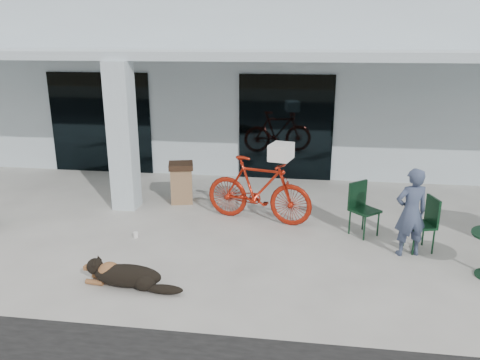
# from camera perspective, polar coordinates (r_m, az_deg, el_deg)

# --- Properties ---
(ground) EXTENTS (80.00, 80.00, 0.00)m
(ground) POSITION_cam_1_polar(r_m,az_deg,el_deg) (8.11, -9.42, -9.31)
(ground) COLOR #BBBAB1
(ground) RESTS_ON ground
(building) EXTENTS (22.00, 7.00, 4.50)m
(building) POSITION_cam_1_polar(r_m,az_deg,el_deg) (15.65, -0.44, 12.12)
(building) COLOR silver
(building) RESTS_ON ground
(storefront_glass_left) EXTENTS (2.80, 0.06, 2.70)m
(storefront_glass_left) POSITION_cam_1_polar(r_m,az_deg,el_deg) (13.30, -16.63, 6.66)
(storefront_glass_left) COLOR black
(storefront_glass_left) RESTS_ON ground
(storefront_glass_right) EXTENTS (2.40, 0.06, 2.70)m
(storefront_glass_right) POSITION_cam_1_polar(r_m,az_deg,el_deg) (12.11, 5.58, 6.34)
(storefront_glass_right) COLOR black
(storefront_glass_right) RESTS_ON ground
(column) EXTENTS (0.50, 0.50, 3.12)m
(column) POSITION_cam_1_polar(r_m,az_deg,el_deg) (10.17, -14.12, 5.09)
(column) COLOR silver
(column) RESTS_ON ground
(overhang) EXTENTS (22.00, 2.80, 0.18)m
(overhang) POSITION_cam_1_polar(r_m,az_deg,el_deg) (10.78, -4.44, 15.03)
(overhang) COLOR silver
(overhang) RESTS_ON column
(bicycle) EXTENTS (2.29, 1.14, 1.32)m
(bicycle) POSITION_cam_1_polar(r_m,az_deg,el_deg) (9.32, 2.27, -1.18)
(bicycle) COLOR #A01E0C
(bicycle) RESTS_ON ground
(laundry_basket) EXTENTS (0.50, 0.60, 0.31)m
(laundry_basket) POSITION_cam_1_polar(r_m,az_deg,el_deg) (8.97, 5.04, 3.45)
(laundry_basket) COLOR white
(laundry_basket) RESTS_ON bicycle
(dog) EXTENTS (1.22, 0.51, 0.40)m
(dog) POSITION_cam_1_polar(r_m,az_deg,el_deg) (7.26, -13.53, -11.14)
(dog) COLOR black
(dog) RESTS_ON ground
(cup_near_dog) EXTENTS (0.11, 0.11, 0.11)m
(cup_near_dog) POSITION_cam_1_polar(r_m,az_deg,el_deg) (8.94, -12.59, -6.55)
(cup_near_dog) COLOR white
(cup_near_dog) RESTS_ON ground
(cafe_chair_far_a) EXTENTS (0.67, 0.67, 1.00)m
(cafe_chair_far_a) POSITION_cam_1_polar(r_m,az_deg,el_deg) (9.00, 14.98, -3.53)
(cafe_chair_far_a) COLOR #133821
(cafe_chair_far_a) RESTS_ON ground
(cafe_chair_far_b) EXTENTS (0.57, 0.54, 0.96)m
(cafe_chair_far_b) POSITION_cam_1_polar(r_m,az_deg,el_deg) (8.66, 21.10, -5.06)
(cafe_chair_far_b) COLOR #133821
(cafe_chair_far_b) RESTS_ON ground
(person) EXTENTS (0.64, 0.51, 1.53)m
(person) POSITION_cam_1_polar(r_m,az_deg,el_deg) (8.32, 20.11, -3.74)
(person) COLOR #3B4764
(person) RESTS_ON ground
(trash_receptacle) EXTENTS (0.65, 0.65, 0.90)m
(trash_receptacle) POSITION_cam_1_polar(r_m,az_deg,el_deg) (10.56, -7.15, -0.32)
(trash_receptacle) COLOR olive
(trash_receptacle) RESTS_ON ground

